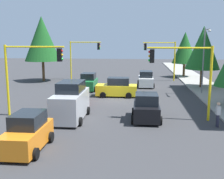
{
  "coord_description": "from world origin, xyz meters",
  "views": [
    {
      "loc": [
        25.9,
        2.41,
        5.74
      ],
      "look_at": [
        0.65,
        -0.01,
        1.2
      ],
      "focal_mm": 44.32,
      "sensor_mm": 36.0,
      "label": 1
    }
  ],
  "objects_px": {
    "traffic_signal_far_right": "(83,53)",
    "tree_opposite_side": "(42,39)",
    "tree_roadside_mid": "(203,48)",
    "car_red": "(74,93)",
    "traffic_signal_near_right": "(30,66)",
    "pedestrian_crossing": "(218,114)",
    "traffic_signal_far_left": "(162,53)",
    "tree_roadside_far": "(185,48)",
    "car_yellow": "(117,88)",
    "car_green": "(88,82)",
    "traffic_signal_near_left": "(184,68)",
    "car_black": "(146,108)",
    "delivery_van_silver": "(71,102)",
    "car_orange": "(28,133)",
    "car_white": "(146,79)",
    "street_lamp_curbside": "(205,54)"
  },
  "relations": [
    {
      "from": "traffic_signal_near_left",
      "to": "street_lamp_curbside",
      "type": "relative_size",
      "value": 0.77
    },
    {
      "from": "car_black",
      "to": "car_green",
      "type": "height_order",
      "value": "same"
    },
    {
      "from": "car_yellow",
      "to": "car_orange",
      "type": "height_order",
      "value": "same"
    },
    {
      "from": "traffic_signal_far_left",
      "to": "tree_opposite_side",
      "type": "xyz_separation_m",
      "value": [
        2.0,
        -16.67,
        2.01
      ]
    },
    {
      "from": "traffic_signal_near_right",
      "to": "car_green",
      "type": "relative_size",
      "value": 1.5
    },
    {
      "from": "delivery_van_silver",
      "to": "tree_roadside_mid",
      "type": "bearing_deg",
      "value": 139.5
    },
    {
      "from": "pedestrian_crossing",
      "to": "traffic_signal_far_left",
      "type": "bearing_deg",
      "value": -174.49
    },
    {
      "from": "car_red",
      "to": "car_green",
      "type": "bearing_deg",
      "value": 178.29
    },
    {
      "from": "street_lamp_curbside",
      "to": "traffic_signal_far_left",
      "type": "bearing_deg",
      "value": -161.26
    },
    {
      "from": "delivery_van_silver",
      "to": "car_black",
      "type": "distance_m",
      "value": 5.52
    },
    {
      "from": "street_lamp_curbside",
      "to": "pedestrian_crossing",
      "type": "xyz_separation_m",
      "value": [
        11.09,
        -1.45,
        -3.44
      ]
    },
    {
      "from": "traffic_signal_near_left",
      "to": "car_yellow",
      "type": "height_order",
      "value": "traffic_signal_near_left"
    },
    {
      "from": "car_black",
      "to": "delivery_van_silver",
      "type": "bearing_deg",
      "value": -86.89
    },
    {
      "from": "car_yellow",
      "to": "car_white",
      "type": "xyz_separation_m",
      "value": [
        -6.53,
        3.11,
        -0.0
      ]
    },
    {
      "from": "car_yellow",
      "to": "pedestrian_crossing",
      "type": "distance_m",
      "value": 12.09
    },
    {
      "from": "street_lamp_curbside",
      "to": "car_red",
      "type": "distance_m",
      "value": 14.03
    },
    {
      "from": "car_yellow",
      "to": "car_red",
      "type": "bearing_deg",
      "value": -50.69
    },
    {
      "from": "traffic_signal_near_left",
      "to": "car_yellow",
      "type": "xyz_separation_m",
      "value": [
        -8.0,
        -5.4,
        -2.91
      ]
    },
    {
      "from": "traffic_signal_near_right",
      "to": "car_white",
      "type": "distance_m",
      "value": 17.35
    },
    {
      "from": "tree_opposite_side",
      "to": "car_orange",
      "type": "relative_size",
      "value": 2.35
    },
    {
      "from": "traffic_signal_far_right",
      "to": "car_orange",
      "type": "xyz_separation_m",
      "value": [
        26.44,
        2.32,
        -3.06
      ]
    },
    {
      "from": "delivery_van_silver",
      "to": "traffic_signal_far_right",
      "type": "bearing_deg",
      "value": -171.12
    },
    {
      "from": "traffic_signal_near_left",
      "to": "traffic_signal_near_right",
      "type": "height_order",
      "value": "traffic_signal_near_right"
    },
    {
      "from": "traffic_signal_far_right",
      "to": "car_black",
      "type": "bearing_deg",
      "value": 23.23
    },
    {
      "from": "tree_roadside_far",
      "to": "car_black",
      "type": "relative_size",
      "value": 1.93
    },
    {
      "from": "car_black",
      "to": "car_green",
      "type": "relative_size",
      "value": 1.0
    },
    {
      "from": "tree_roadside_far",
      "to": "traffic_signal_far_left",
      "type": "bearing_deg",
      "value": -43.72
    },
    {
      "from": "traffic_signal_far_left",
      "to": "tree_roadside_far",
      "type": "height_order",
      "value": "tree_roadside_far"
    },
    {
      "from": "car_orange",
      "to": "pedestrian_crossing",
      "type": "height_order",
      "value": "car_orange"
    },
    {
      "from": "traffic_signal_far_left",
      "to": "tree_roadside_mid",
      "type": "bearing_deg",
      "value": 35.79
    },
    {
      "from": "tree_opposite_side",
      "to": "car_orange",
      "type": "height_order",
      "value": "tree_opposite_side"
    },
    {
      "from": "car_red",
      "to": "pedestrian_crossing",
      "type": "distance_m",
      "value": 12.97
    },
    {
      "from": "traffic_signal_near_left",
      "to": "traffic_signal_far_right",
      "type": "xyz_separation_m",
      "value": [
        -20.0,
        -11.33,
        0.15
      ]
    },
    {
      "from": "car_green",
      "to": "car_red",
      "type": "xyz_separation_m",
      "value": [
        6.55,
        -0.2,
        0.0
      ]
    },
    {
      "from": "tree_roadside_far",
      "to": "pedestrian_crossing",
      "type": "relative_size",
      "value": 4.12
    },
    {
      "from": "tree_roadside_mid",
      "to": "delivery_van_silver",
      "type": "xyz_separation_m",
      "value": [
        14.6,
        -12.47,
        -3.56
      ]
    },
    {
      "from": "delivery_van_silver",
      "to": "car_white",
      "type": "bearing_deg",
      "value": 158.95
    },
    {
      "from": "car_white",
      "to": "car_green",
      "type": "xyz_separation_m",
      "value": [
        3.09,
        -6.71,
        -0.0
      ]
    },
    {
      "from": "traffic_signal_far_right",
      "to": "pedestrian_crossing",
      "type": "relative_size",
      "value": 3.29
    },
    {
      "from": "car_yellow",
      "to": "pedestrian_crossing",
      "type": "xyz_separation_m",
      "value": [
        9.48,
        7.5,
        0.01
      ]
    },
    {
      "from": "car_black",
      "to": "car_red",
      "type": "distance_m",
      "value": 8.38
    },
    {
      "from": "traffic_signal_near_right",
      "to": "delivery_van_silver",
      "type": "distance_m",
      "value": 4.13
    },
    {
      "from": "traffic_signal_near_left",
      "to": "traffic_signal_far_right",
      "type": "relative_size",
      "value": 0.96
    },
    {
      "from": "tree_roadside_far",
      "to": "traffic_signal_far_right",
      "type": "bearing_deg",
      "value": -75.24
    },
    {
      "from": "traffic_signal_near_right",
      "to": "pedestrian_crossing",
      "type": "height_order",
      "value": "traffic_signal_near_right"
    },
    {
      "from": "car_white",
      "to": "car_green",
      "type": "bearing_deg",
      "value": -65.3
    },
    {
      "from": "traffic_signal_far_right",
      "to": "tree_opposite_side",
      "type": "bearing_deg",
      "value": -69.38
    },
    {
      "from": "tree_roadside_mid",
      "to": "car_red",
      "type": "distance_m",
      "value": 16.8
    },
    {
      "from": "delivery_van_silver",
      "to": "pedestrian_crossing",
      "type": "distance_m",
      "value": 10.26
    },
    {
      "from": "pedestrian_crossing",
      "to": "car_black",
      "type": "bearing_deg",
      "value": -104.05
    }
  ]
}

